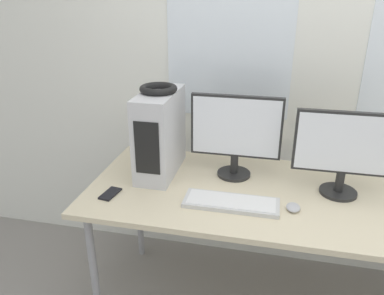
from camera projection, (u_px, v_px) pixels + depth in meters
The scene contains 9 objects.
wall_back at pixel (327, 60), 2.08m from camera, with size 8.00×0.07×2.70m.
desk at pixel (321, 206), 1.84m from camera, with size 2.34×0.82×0.78m.
pc_tower at pixel (160, 133), 2.00m from camera, with size 0.18×0.43×0.45m.
headphones at pixel (158, 89), 1.91m from camera, with size 0.19×0.19×0.04m.
monitor_main at pixel (236, 132), 1.95m from camera, with size 0.47×0.18×0.45m.
monitor_right_near at pixel (345, 150), 1.77m from camera, with size 0.48×0.18×0.42m.
keyboard at pixel (231, 203), 1.76m from camera, with size 0.45×0.16×0.02m.
mouse at pixel (293, 207), 1.72m from camera, with size 0.06×0.08×0.03m.
cell_phone at pixel (110, 194), 1.85m from camera, with size 0.08×0.13×0.01m.
Camera 1 is at (-0.27, -1.28, 1.71)m, focal length 35.00 mm.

